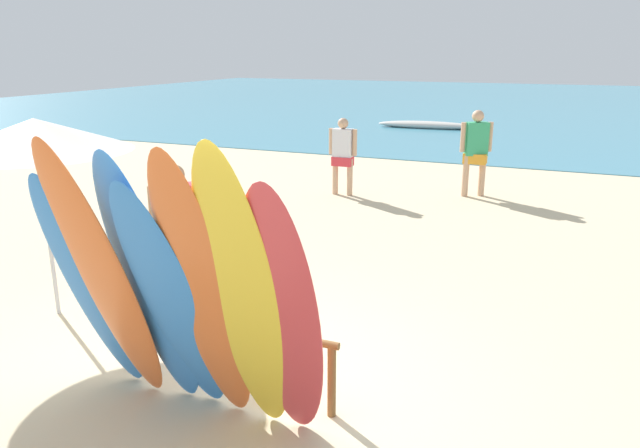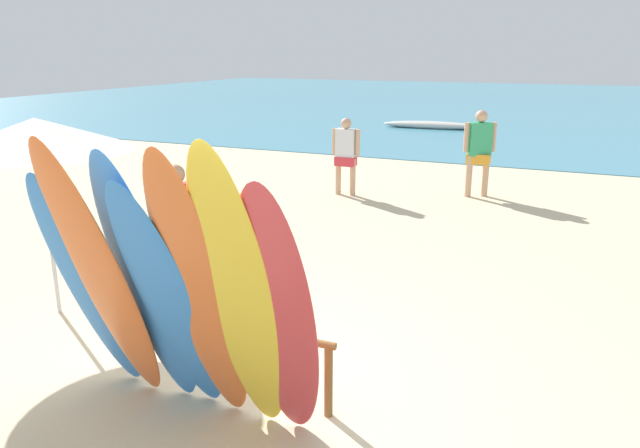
# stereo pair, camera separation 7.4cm
# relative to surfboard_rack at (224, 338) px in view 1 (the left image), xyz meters

# --- Properties ---
(ground) EXTENTS (60.00, 60.00, 0.00)m
(ground) POSITION_rel_surfboard_rack_xyz_m (0.00, 14.00, -0.50)
(ground) COLOR beige
(ocean_water) EXTENTS (60.00, 40.00, 0.02)m
(ocean_water) POSITION_rel_surfboard_rack_xyz_m (0.00, 31.69, -0.49)
(ocean_water) COLOR teal
(ocean_water) RESTS_ON ground
(surfboard_rack) EXTENTS (2.11, 0.07, 0.67)m
(surfboard_rack) POSITION_rel_surfboard_rack_xyz_m (0.00, 0.00, 0.00)
(surfboard_rack) COLOR brown
(surfboard_rack) RESTS_ON ground
(surfboard_blue_0) EXTENTS (0.50, 0.97, 2.10)m
(surfboard_blue_0) POSITION_rel_surfboard_rack_xyz_m (-0.82, -0.60, 0.55)
(surfboard_blue_0) COLOR #337AD1
(surfboard_blue_0) RESTS_ON ground
(surfboard_orange_1) EXTENTS (0.53, 1.01, 2.37)m
(surfboard_orange_1) POSITION_rel_surfboard_rack_xyz_m (-0.59, -0.69, 0.68)
(surfboard_orange_1) COLOR orange
(surfboard_orange_1) RESTS_ON ground
(surfboard_blue_2) EXTENTS (0.54, 0.85, 2.28)m
(surfboard_blue_2) POSITION_rel_surfboard_rack_xyz_m (-0.26, -0.57, 0.64)
(surfboard_blue_2) COLOR #337AD1
(surfboard_blue_2) RESTS_ON ground
(surfboard_blue_3) EXTENTS (0.64, 0.97, 2.10)m
(surfboard_blue_3) POSITION_rel_surfboard_rack_xyz_m (-0.05, -0.61, 0.55)
(surfboard_blue_3) COLOR #337AD1
(surfboard_blue_3) RESTS_ON ground
(surfboard_orange_4) EXTENTS (0.54, 0.97, 2.35)m
(surfboard_orange_4) POSITION_rel_surfboard_rack_xyz_m (0.27, -0.65, 0.67)
(surfboard_orange_4) COLOR orange
(surfboard_orange_4) RESTS_ON ground
(surfboard_yellow_5) EXTENTS (0.57, 0.93, 2.41)m
(surfboard_yellow_5) POSITION_rel_surfboard_rack_xyz_m (0.60, -0.65, 0.70)
(surfboard_yellow_5) COLOR yellow
(surfboard_yellow_5) RESTS_ON ground
(surfboard_red_6) EXTENTS (0.60, 0.82, 2.15)m
(surfboard_red_6) POSITION_rel_surfboard_rack_xyz_m (0.86, -0.58, 0.57)
(surfboard_red_6) COLOR #D13D42
(surfboard_red_6) RESTS_ON ground
(beachgoer_near_rack) EXTENTS (0.59, 0.41, 1.74)m
(beachgoer_near_rack) POSITION_rel_surfboard_rack_xyz_m (0.81, 8.27, 0.50)
(beachgoer_near_rack) COLOR tan
(beachgoer_near_rack) RESTS_ON ground
(beachgoer_photographing) EXTENTS (0.59, 0.25, 1.57)m
(beachgoer_photographing) POSITION_rel_surfboard_rack_xyz_m (-1.69, 7.34, 0.40)
(beachgoer_photographing) COLOR tan
(beachgoer_photographing) RESTS_ON ground
(beachgoer_strolling) EXTENTS (0.49, 0.45, 1.65)m
(beachgoer_strolling) POSITION_rel_surfboard_rack_xyz_m (-1.51, 1.49, 0.45)
(beachgoer_strolling) COLOR #9E704C
(beachgoer_strolling) RESTS_ON ground
(beach_chair_red) EXTENTS (0.61, 0.76, 0.82)m
(beach_chair_red) POSITION_rel_surfboard_rack_xyz_m (-3.00, 2.26, -0.07)
(beach_chair_red) COLOR #B7B7BC
(beach_chair_red) RESTS_ON ground
(beach_umbrella) EXTENTS (1.99, 1.99, 2.20)m
(beach_umbrella) POSITION_rel_surfboard_rack_xyz_m (-2.61, 0.65, 1.53)
(beach_umbrella) COLOR silver
(beach_umbrella) RESTS_ON ground
(distant_boat) EXTENTS (3.73, 0.91, 0.30)m
(distant_boat) POSITION_rel_surfboard_rack_xyz_m (-2.55, 18.59, -0.37)
(distant_boat) COLOR silver
(distant_boat) RESTS_ON ground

